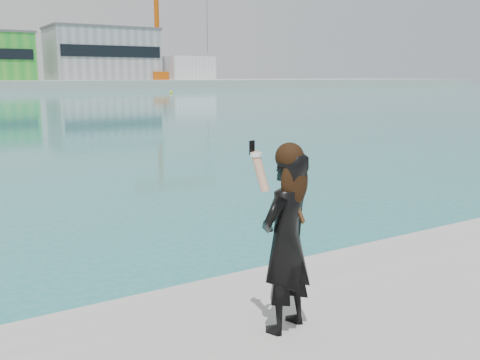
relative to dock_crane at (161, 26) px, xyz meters
The scene contains 6 objects.
warehouse_grey_right 16.01m from the dock_crane, 155.64° to the left, with size 25.50×15.35×12.50m.
ancillary_shed 13.95m from the dock_crane, 24.45° to the left, with size 12.00×10.00×6.00m, color silver.
dock_crane is the anchor object (origin of this frame).
flagpole_right 32.27m from the dock_crane, behind, with size 1.28×0.16×8.00m.
buoy_near 46.04m from the dock_crane, 112.11° to the right, with size 0.50×0.50×0.50m, color #FFEC0D.
woman 134.03m from the dock_crane, 113.47° to the right, with size 0.63×0.51×1.57m.
Camera 1 is at (-2.40, -3.61, 2.86)m, focal length 40.00 mm.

